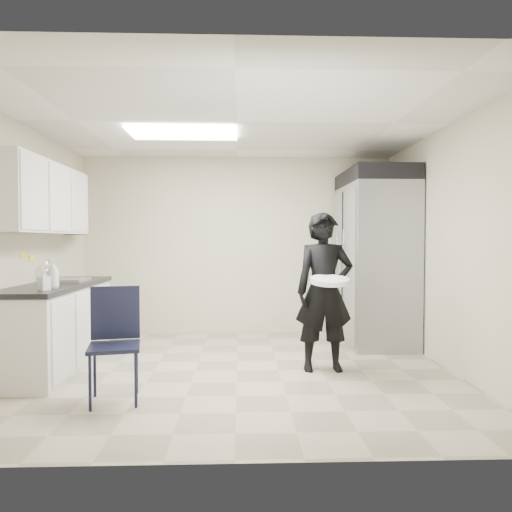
{
  "coord_description": "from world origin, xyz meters",
  "views": [
    {
      "loc": [
        0.04,
        -4.76,
        1.38
      ],
      "look_at": [
        0.21,
        0.2,
        1.2
      ],
      "focal_mm": 32.0,
      "sensor_mm": 36.0,
      "label": 1
    }
  ],
  "objects_px": {
    "lower_counter": "(57,328)",
    "folding_chair": "(114,347)",
    "commercial_fridge": "(374,264)",
    "man_tuxedo": "(324,292)"
  },
  "relations": [
    {
      "from": "lower_counter",
      "to": "folding_chair",
      "type": "bearing_deg",
      "value": -49.95
    },
    {
      "from": "lower_counter",
      "to": "commercial_fridge",
      "type": "bearing_deg",
      "value": 15.88
    },
    {
      "from": "folding_chair",
      "to": "man_tuxedo",
      "type": "distance_m",
      "value": 2.18
    },
    {
      "from": "man_tuxedo",
      "to": "folding_chair",
      "type": "bearing_deg",
      "value": -157.38
    },
    {
      "from": "commercial_fridge",
      "to": "man_tuxedo",
      "type": "distance_m",
      "value": 1.59
    },
    {
      "from": "commercial_fridge",
      "to": "folding_chair",
      "type": "xyz_separation_m",
      "value": [
        -2.86,
        -2.17,
        -0.58
      ]
    },
    {
      "from": "folding_chair",
      "to": "man_tuxedo",
      "type": "xyz_separation_m",
      "value": [
        1.95,
        0.89,
        0.36
      ]
    },
    {
      "from": "commercial_fridge",
      "to": "folding_chair",
      "type": "distance_m",
      "value": 3.64
    },
    {
      "from": "commercial_fridge",
      "to": "man_tuxedo",
      "type": "relative_size",
      "value": 1.26
    },
    {
      "from": "lower_counter",
      "to": "man_tuxedo",
      "type": "bearing_deg",
      "value": -4.1
    }
  ]
}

